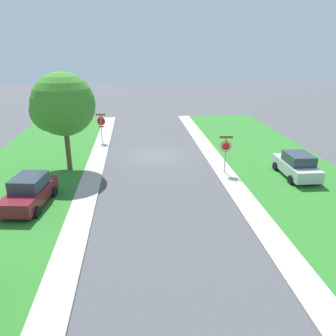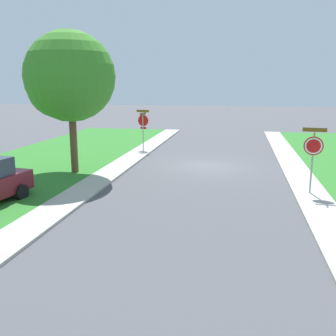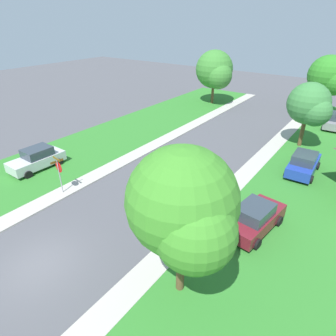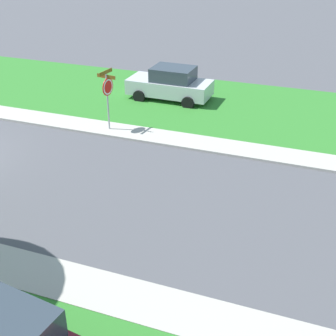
# 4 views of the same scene
# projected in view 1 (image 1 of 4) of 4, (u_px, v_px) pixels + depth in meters

# --- Properties ---
(ground_plane) EXTENTS (120.00, 120.00, 0.00)m
(ground_plane) POSITION_uv_depth(u_px,v_px,m) (155.00, 155.00, 28.34)
(ground_plane) COLOR #4C4C51
(sidewalk_east) EXTENTS (1.40, 56.00, 0.10)m
(sidewalk_east) POSITION_uv_depth(u_px,v_px,m) (75.00, 231.00, 16.65)
(sidewalk_east) COLOR #ADA89E
(sidewalk_east) RESTS_ON ground
(sidewalk_west) EXTENTS (1.40, 56.00, 0.10)m
(sidewalk_west) POSITION_uv_depth(u_px,v_px,m) (260.00, 221.00, 17.53)
(sidewalk_west) COLOR #ADA89E
(sidewalk_west) RESTS_ON ground
(stop_sign_near_corner) EXTENTS (0.91, 0.91, 2.77)m
(stop_sign_near_corner) POSITION_uv_depth(u_px,v_px,m) (101.00, 123.00, 31.32)
(stop_sign_near_corner) COLOR #9E9EA3
(stop_sign_near_corner) RESTS_ON ground
(stop_sign_far_corner) EXTENTS (0.92, 0.92, 2.77)m
(stop_sign_far_corner) POSITION_uv_depth(u_px,v_px,m) (226.00, 148.00, 23.56)
(stop_sign_far_corner) COLOR #9E9EA3
(stop_sign_far_corner) RESTS_ON ground
(car_silver_across_road) EXTENTS (2.10, 4.33, 1.76)m
(car_silver_across_road) POSITION_uv_depth(u_px,v_px,m) (297.00, 165.00, 23.27)
(car_silver_across_road) COLOR silver
(car_silver_across_road) RESTS_ON ground
(car_maroon_near_corner) EXTENTS (2.46, 4.50, 1.76)m
(car_maroon_near_corner) POSITION_uv_depth(u_px,v_px,m) (29.00, 192.00, 19.04)
(car_maroon_near_corner) COLOR maroon
(car_maroon_near_corner) RESTS_ON ground
(tree_sidewalk_far) EXTENTS (4.73, 4.40, 7.03)m
(tree_sidewalk_far) POSITION_uv_depth(u_px,v_px,m) (60.00, 106.00, 23.53)
(tree_sidewalk_far) COLOR brown
(tree_sidewalk_far) RESTS_ON ground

